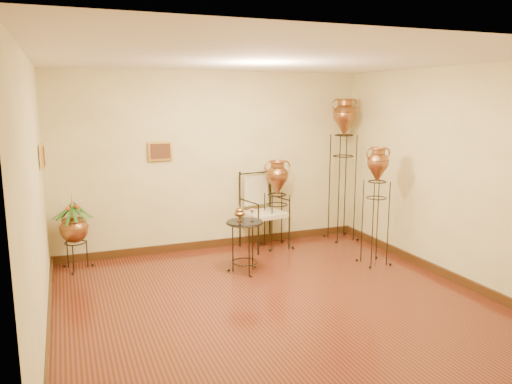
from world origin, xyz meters
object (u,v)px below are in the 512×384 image
object	(u,v)px
amphora_tall	(343,168)
planter_urn	(74,226)
amphora_mid	(376,205)
armchair	(265,211)
side_table	(245,246)

from	to	relation	value
amphora_tall	planter_urn	xyz separation A→B (m)	(-4.30, -0.00, -0.60)
amphora_mid	armchair	distance (m)	1.79
armchair	side_table	size ratio (longest dim) A/B	1.32
amphora_tall	amphora_mid	world-z (taller)	amphora_tall
amphora_tall	side_table	xyz separation A→B (m)	(-2.12, -0.98, -0.85)
amphora_tall	side_table	distance (m)	2.48
armchair	side_table	world-z (taller)	armchair
amphora_tall	planter_urn	distance (m)	4.34
amphora_mid	side_table	size ratio (longest dim) A/B	1.88
amphora_mid	planter_urn	distance (m)	4.29
side_table	amphora_mid	bearing A→B (deg)	-9.85
amphora_tall	amphora_mid	size ratio (longest dim) A/B	1.39
amphora_tall	planter_urn	size ratio (longest dim) A/B	2.13
amphora_tall	armchair	world-z (taller)	amphora_tall
amphora_mid	amphora_tall	bearing A→B (deg)	80.24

